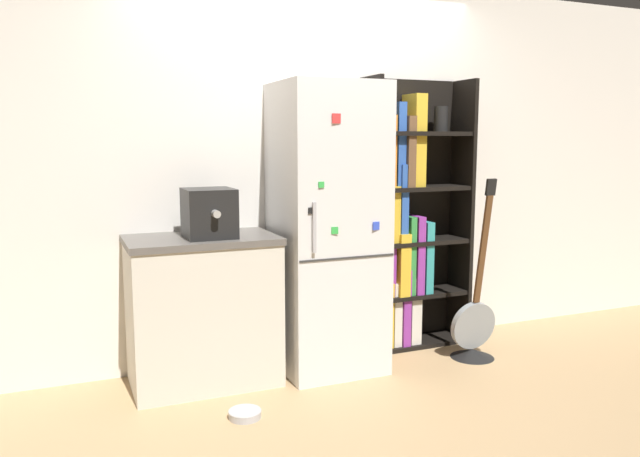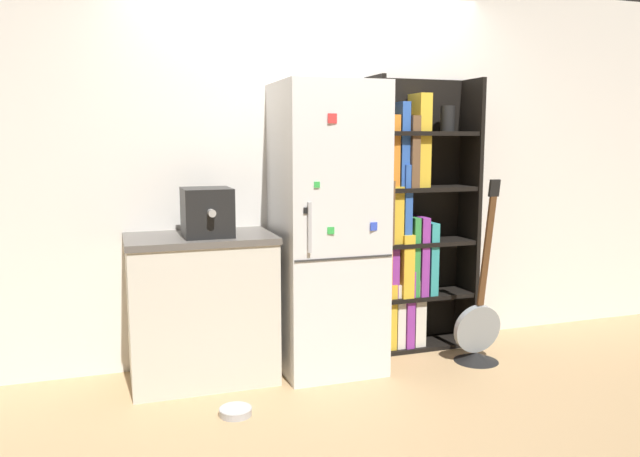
{
  "view_description": "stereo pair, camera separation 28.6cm",
  "coord_description": "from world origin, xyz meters",
  "px_view_note": "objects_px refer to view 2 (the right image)",
  "views": [
    {
      "loc": [
        -1.6,
        -3.55,
        1.5
      ],
      "look_at": [
        -0.04,
        0.15,
        0.93
      ],
      "focal_mm": 35.0,
      "sensor_mm": 36.0,
      "label": 1
    },
    {
      "loc": [
        -1.33,
        -3.65,
        1.5
      ],
      "look_at": [
        -0.04,
        0.15,
        0.93
      ],
      "focal_mm": 35.0,
      "sensor_mm": 36.0,
      "label": 2
    }
  ],
  "objects_px": {
    "pet_bowl": "(236,411)",
    "refrigerator": "(327,229)",
    "espresso_machine": "(207,212)",
    "bookshelf": "(409,228)",
    "guitar": "(477,336)"
  },
  "relations": [
    {
      "from": "pet_bowl",
      "to": "refrigerator",
      "type": "bearing_deg",
      "value": 37.34
    },
    {
      "from": "espresso_machine",
      "to": "pet_bowl",
      "type": "relative_size",
      "value": 1.99
    },
    {
      "from": "bookshelf",
      "to": "espresso_machine",
      "type": "distance_m",
      "value": 1.49
    },
    {
      "from": "pet_bowl",
      "to": "guitar",
      "type": "bearing_deg",
      "value": 10.08
    },
    {
      "from": "refrigerator",
      "to": "pet_bowl",
      "type": "height_order",
      "value": "refrigerator"
    },
    {
      "from": "guitar",
      "to": "espresso_machine",
      "type": "bearing_deg",
      "value": 172.47
    },
    {
      "from": "guitar",
      "to": "bookshelf",
      "type": "bearing_deg",
      "value": 126.05
    },
    {
      "from": "guitar",
      "to": "pet_bowl",
      "type": "height_order",
      "value": "guitar"
    },
    {
      "from": "bookshelf",
      "to": "espresso_machine",
      "type": "height_order",
      "value": "bookshelf"
    },
    {
      "from": "refrigerator",
      "to": "pet_bowl",
      "type": "distance_m",
      "value": 1.29
    },
    {
      "from": "bookshelf",
      "to": "espresso_machine",
      "type": "bearing_deg",
      "value": -172.18
    },
    {
      "from": "refrigerator",
      "to": "bookshelf",
      "type": "height_order",
      "value": "bookshelf"
    },
    {
      "from": "refrigerator",
      "to": "bookshelf",
      "type": "xyz_separation_m",
      "value": [
        0.68,
        0.19,
        -0.05
      ]
    },
    {
      "from": "refrigerator",
      "to": "bookshelf",
      "type": "relative_size",
      "value": 0.96
    },
    {
      "from": "guitar",
      "to": "pet_bowl",
      "type": "distance_m",
      "value": 1.76
    }
  ]
}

